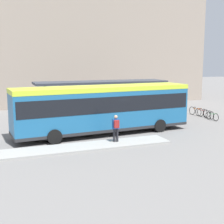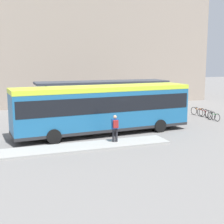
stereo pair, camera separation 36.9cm
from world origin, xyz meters
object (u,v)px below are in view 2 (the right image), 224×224
object	(u,v)px
city_bus	(104,106)
bicycle_green	(213,117)
bicycle_red	(204,113)
bicycle_orange	(198,112)
bicycle_white	(210,115)
pedestrian_waiting	(115,127)

from	to	relation	value
city_bus	bicycle_green	distance (m)	10.46
city_bus	bicycle_red	bearing A→B (deg)	11.62
bicycle_green	bicycle_red	xyz separation A→B (m)	(0.21, 1.59, 0.04)
bicycle_green	bicycle_orange	xyz separation A→B (m)	(0.12, 2.39, 0.05)
city_bus	bicycle_white	world-z (taller)	city_bus
bicycle_green	bicycle_red	size ratio (longest dim) A/B	0.90
city_bus	bicycle_white	size ratio (longest dim) A/B	7.52
bicycle_red	bicycle_orange	bearing A→B (deg)	-1.87
city_bus	bicycle_green	world-z (taller)	city_bus
pedestrian_waiting	bicycle_red	world-z (taller)	pedestrian_waiting
bicycle_white	bicycle_red	bearing A→B (deg)	7.36
pedestrian_waiting	bicycle_green	distance (m)	11.28
city_bus	bicycle_white	bearing A→B (deg)	7.48
bicycle_white	bicycle_orange	world-z (taller)	bicycle_orange
pedestrian_waiting	bicycle_white	distance (m)	11.82
bicycle_white	city_bus	bearing A→B (deg)	106.64
city_bus	pedestrian_waiting	xyz separation A→B (m)	(-0.20, -2.78, -0.86)
city_bus	bicycle_red	size ratio (longest dim) A/B	7.29
bicycle_green	bicycle_white	world-z (taller)	bicycle_white
pedestrian_waiting	bicycle_green	world-z (taller)	pedestrian_waiting
bicycle_green	pedestrian_waiting	bearing A→B (deg)	-72.41
bicycle_white	bicycle_green	bearing A→B (deg)	167.61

